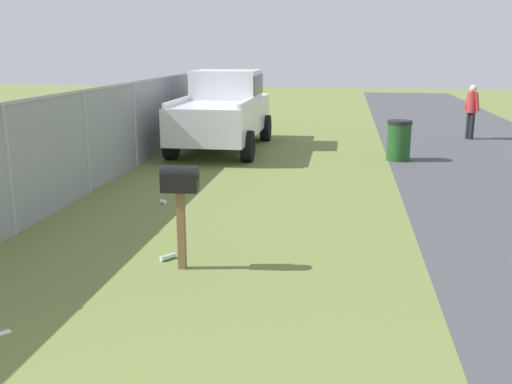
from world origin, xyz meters
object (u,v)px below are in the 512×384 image
object	(u,v)px
trash_bin	(399,140)
pedestrian	(472,108)
mailbox	(180,188)
pickup_truck	(224,108)

from	to	relation	value
trash_bin	pedestrian	xyz separation A→B (m)	(3.81, -2.42, 0.44)
mailbox	trash_bin	size ratio (longest dim) A/B	1.34
mailbox	trash_bin	xyz separation A→B (m)	(7.72, -3.27, -0.55)
pedestrian	pickup_truck	bearing A→B (deg)	168.01
mailbox	pickup_truck	world-z (taller)	pickup_truck
trash_bin	pedestrian	distance (m)	4.53
trash_bin	pedestrian	bearing A→B (deg)	-32.46
pickup_truck	pedestrian	size ratio (longest dim) A/B	3.11
pickup_truck	trash_bin	world-z (taller)	pickup_truck
pickup_truck	trash_bin	size ratio (longest dim) A/B	5.14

